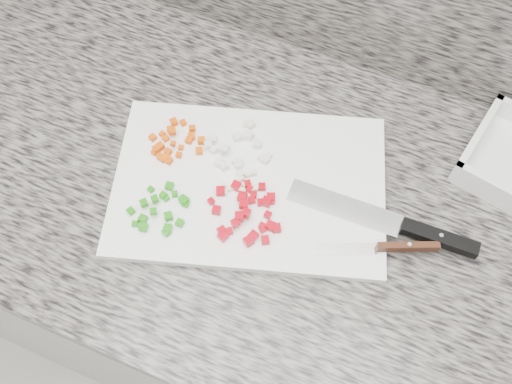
% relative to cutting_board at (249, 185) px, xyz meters
% --- Properties ---
extents(cabinet, '(3.92, 0.62, 0.86)m').
position_rel_cutting_board_xyz_m(cabinet, '(0.03, 0.01, -0.48)').
color(cabinet, silver).
rests_on(cabinet, ground).
extents(countertop, '(3.96, 0.64, 0.04)m').
position_rel_cutting_board_xyz_m(countertop, '(0.03, 0.01, -0.03)').
color(countertop, slate).
rests_on(countertop, cabinet).
extents(cutting_board, '(0.48, 0.39, 0.01)m').
position_rel_cutting_board_xyz_m(cutting_board, '(0.00, 0.00, 0.00)').
color(cutting_board, white).
rests_on(cutting_board, countertop).
extents(carrot_pile, '(0.09, 0.09, 0.02)m').
position_rel_cutting_board_xyz_m(carrot_pile, '(-0.14, 0.02, 0.01)').
color(carrot_pile, '#D74E04').
rests_on(carrot_pile, cutting_board).
extents(onion_pile, '(0.11, 0.11, 0.02)m').
position_rel_cutting_board_xyz_m(onion_pile, '(-0.04, 0.05, 0.01)').
color(onion_pile, silver).
rests_on(onion_pile, cutting_board).
extents(green_pepper_pile, '(0.09, 0.09, 0.02)m').
position_rel_cutting_board_xyz_m(green_pepper_pile, '(-0.10, -0.10, 0.01)').
color(green_pepper_pile, '#1C810B').
rests_on(green_pepper_pile, cutting_board).
extents(red_pepper_pile, '(0.12, 0.11, 0.02)m').
position_rel_cutting_board_xyz_m(red_pepper_pile, '(0.02, -0.05, 0.01)').
color(red_pepper_pile, '#B50210').
rests_on(red_pepper_pile, cutting_board).
extents(garlic_pile, '(0.06, 0.05, 0.01)m').
position_rel_cutting_board_xyz_m(garlic_pile, '(-0.01, -0.01, 0.01)').
color(garlic_pile, '#F3E7BC').
rests_on(garlic_pile, cutting_board).
extents(chef_knife, '(0.29, 0.04, 0.02)m').
position_rel_cutting_board_xyz_m(chef_knife, '(0.24, 0.02, 0.01)').
color(chef_knife, silver).
rests_on(chef_knife, cutting_board).
extents(paring_knife, '(0.17, 0.08, 0.02)m').
position_rel_cutting_board_xyz_m(paring_knife, '(0.23, -0.02, 0.01)').
color(paring_knife, silver).
rests_on(paring_knife, cutting_board).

